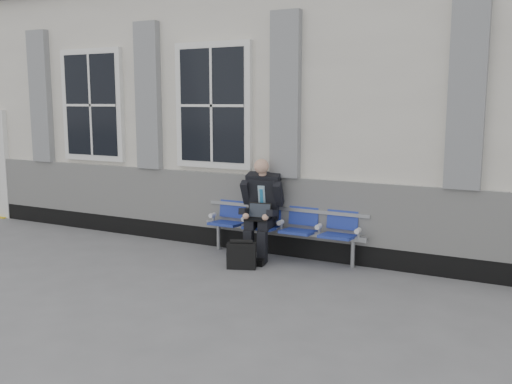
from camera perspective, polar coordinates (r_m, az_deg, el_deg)
The scene contains 5 objects.
ground at distance 8.36m, azimuth -11.51°, elevation -7.21°, with size 70.00×70.00×0.00m, color slate.
station_building at distance 10.95m, azimuth -0.32°, elevation 8.55°, with size 14.40×4.40×4.49m.
bench at distance 8.48m, azimuth 2.67°, elevation -2.96°, with size 2.60×0.47×0.91m.
businessman at distance 8.43m, azimuth 0.56°, elevation -1.33°, with size 0.65×0.87×1.49m.
briefcase at distance 8.01m, azimuth -1.45°, elevation -6.33°, with size 0.44×0.30×0.41m.
Camera 1 is at (5.11, -6.20, 2.31)m, focal length 40.00 mm.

